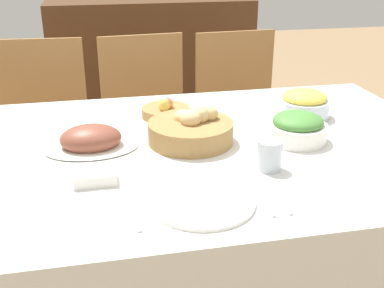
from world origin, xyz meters
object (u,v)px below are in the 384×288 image
spoon (274,195)px  chair_far_right (241,117)px  sideboard (152,76)px  knife (263,196)px  bread_basket (191,130)px  fork (138,209)px  dinner_plate (202,201)px  pineapple_bowl (304,104)px  chair_far_center (149,123)px  butter_dish (95,177)px  green_salad_bowl (297,128)px  ham_platter (91,140)px  egg_basket (166,110)px  drinking_cup (269,155)px  chair_far_left (43,131)px

spoon → chair_far_right: bearing=72.3°
sideboard → knife: 2.13m
bread_basket → fork: 0.44m
chair_far_right → dinner_plate: 1.35m
pineapple_bowl → fork: 0.85m
chair_far_center → butter_dish: 1.14m
green_salad_bowl → knife: 0.40m
ham_platter → knife: (0.42, -0.40, -0.02)m
egg_basket → pineapple_bowl: bearing=-11.5°
egg_basket → drinking_cup: size_ratio=2.04×
egg_basket → butter_dish: bearing=-119.0°
fork → drinking_cup: size_ratio=2.30×
green_salad_bowl → chair_far_left: bearing=134.0°
dinner_plate → pineapple_bowl: bearing=47.0°
pineapple_bowl → sideboard: bearing=102.7°
chair_far_center → bread_basket: 0.90m
butter_dish → fork: bearing=-59.2°
dinner_plate → egg_basket: bearing=89.1°
knife → egg_basket: bearing=106.8°
green_salad_bowl → spoon: (-0.20, -0.33, -0.04)m
pineapple_bowl → butter_dish: bearing=-153.6°
pineapple_bowl → green_salad_bowl: bearing=-118.6°
chair_far_right → knife: 1.31m
ham_platter → pineapple_bowl: (0.76, 0.14, 0.02)m
dinner_plate → ham_platter: bearing=123.2°
chair_far_right → butter_dish: (-0.75, -1.07, 0.26)m
pineapple_bowl → knife: pineapple_bowl is taller
spoon → drinking_cup: drinking_cup is taller
drinking_cup → butter_dish: (-0.48, 0.01, -0.03)m
fork → knife: same height
chair_far_right → dinner_plate: size_ratio=3.48×
egg_basket → green_salad_bowl: bearing=-39.5°
green_salad_bowl → pineapple_bowl: bearing=61.4°
chair_far_right → sideboard: sideboard is taller
ham_platter → fork: ham_platter is taller
knife → sideboard: bearing=94.1°
egg_basket → butter_dish: size_ratio=1.56×
chair_far_right → butter_dish: 1.33m
ham_platter → butter_dish: bearing=-88.4°
egg_basket → bread_basket: bearing=-80.0°
chair_far_right → dinner_plate: chair_far_right is taller
ham_platter → chair_far_center: bearing=72.1°
knife → drinking_cup: 0.17m
chair_far_left → fork: (0.34, -1.24, 0.25)m
chair_far_right → spoon: 1.30m
chair_far_right → drinking_cup: 1.16m
bread_basket → knife: (0.10, -0.39, -0.04)m
knife → spoon: bearing=3.8°
spoon → dinner_plate: bearing=176.2°
chair_far_right → spoon: bearing=-107.6°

